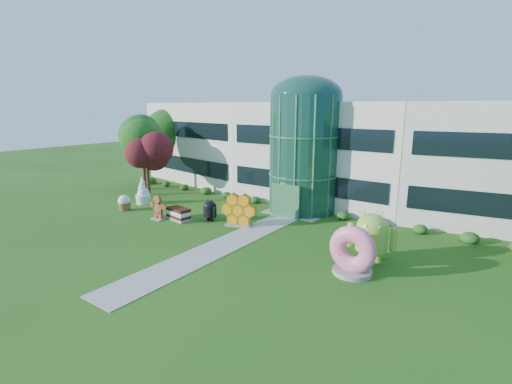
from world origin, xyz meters
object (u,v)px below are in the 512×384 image
Objects in this scene: android_green at (372,233)px; donut at (354,250)px; gingerbread at (158,207)px; android_black at (210,209)px.

android_green reaches higher than donut.
donut is (-0.18, -2.36, -0.29)m from android_green.
android_green is at bearing 88.32° from donut.
gingerbread is (-16.73, -1.93, -0.66)m from android_green.
android_black is at bearing 160.60° from android_green.
donut is at bearing -112.78° from android_green.
android_black is 0.87× the size of gingerbread.
android_black is at bearing 171.33° from donut.
donut reaches higher than gingerbread.
donut is at bearing 4.59° from android_black.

